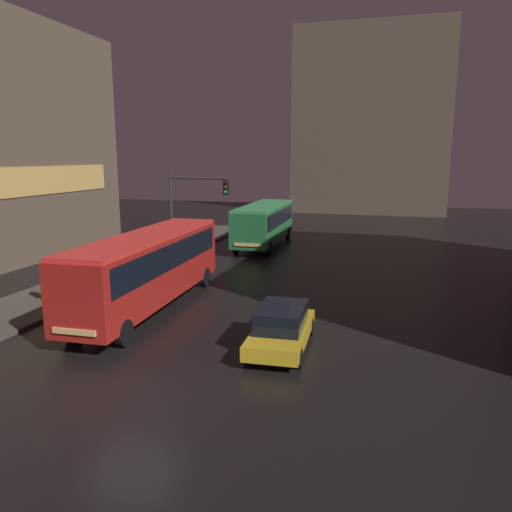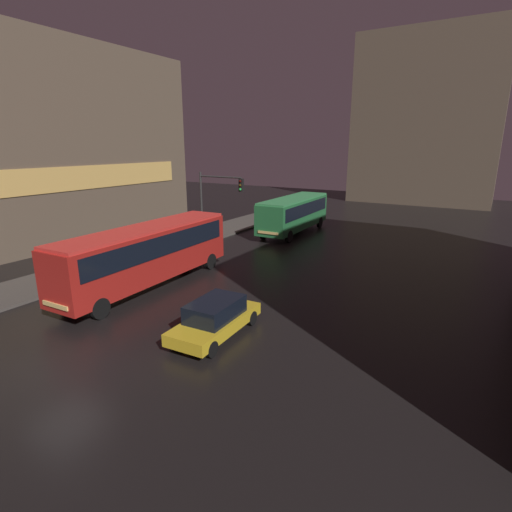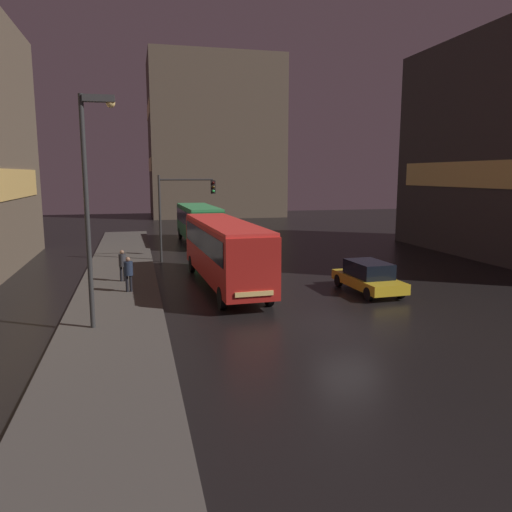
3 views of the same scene
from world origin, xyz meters
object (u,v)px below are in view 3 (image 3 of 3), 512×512
Objects in this scene: bus_far at (199,220)px; traffic_light_main at (180,202)px; pedestrian_mid at (122,263)px; bus_near at (224,247)px; street_lamp_sidewalk at (92,179)px; car_taxi at (368,277)px; pedestrian_near at (128,271)px.

bus_far is 1.72× the size of traffic_light_main.
traffic_light_main is (3.74, 6.50, 2.83)m from pedestrian_mid.
street_lamp_sidewalk reaches higher than bus_near.
pedestrian_mid is (-11.97, 4.82, 0.37)m from car_taxi.
bus_far is 5.80× the size of pedestrian_near.
traffic_light_main is at bearing -166.33° from pedestrian_near.
pedestrian_near is 7.27m from street_lamp_sidewalk.
car_taxi is at bearing 15.06° from street_lamp_sidewalk.
street_lamp_sidewalk is (-12.68, -3.41, 4.88)m from car_taxi.
bus_near is 8.73m from traffic_light_main.
street_lamp_sidewalk is (-4.44, -14.73, 1.69)m from traffic_light_main.
pedestrian_near is (-11.63, 2.22, 0.41)m from car_taxi.
pedestrian_near is (-5.64, -17.62, -0.77)m from bus_far.
pedestrian_mid is 8.01m from traffic_light_main.
street_lamp_sidewalk reaches higher than car_taxi.
pedestrian_near reaches higher than car_taxi.
bus_far is 20.76m from car_taxi.
bus_far reaches higher than car_taxi.
street_lamp_sidewalk is at bearing 136.78° from pedestrian_mid.
bus_far is 24.48m from street_lamp_sidewalk.
traffic_light_main is 15.48m from street_lamp_sidewalk.
street_lamp_sidewalk is at bearing 44.80° from bus_near.
street_lamp_sidewalk reaches higher than traffic_light_main.
pedestrian_near is 2.62m from pedestrian_mid.
pedestrian_near is at bearing 70.59° from bus_far.
bus_near is 1.38× the size of street_lamp_sidewalk.
car_taxi is (6.76, -2.92, -1.32)m from bus_near.
bus_far is 16.19m from pedestrian_mid.
pedestrian_near is at bearing -110.47° from traffic_light_main.
street_lamp_sidewalk reaches higher than bus_far.
pedestrian_mid is at bearing -119.89° from traffic_light_main.
bus_far is 1.18× the size of street_lamp_sidewalk.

